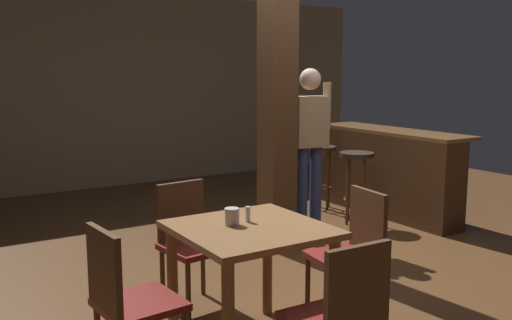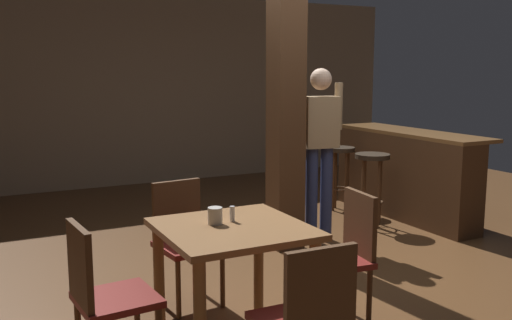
{
  "view_description": "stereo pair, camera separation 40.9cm",
  "coord_description": "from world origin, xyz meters",
  "views": [
    {
      "loc": [
        -2.97,
        -3.67,
        1.71
      ],
      "look_at": [
        -0.57,
        0.14,
        0.99
      ],
      "focal_mm": 40.0,
      "sensor_mm": 36.0,
      "label": 1
    },
    {
      "loc": [
        -2.61,
        -3.87,
        1.71
      ],
      "look_at": [
        -0.57,
        0.14,
        0.99
      ],
      "focal_mm": 40.0,
      "sensor_mm": 36.0,
      "label": 2
    }
  ],
  "objects": [
    {
      "name": "salt_shaker",
      "position": [
        -1.18,
        -0.74,
        0.82
      ],
      "size": [
        0.03,
        0.03,
        0.1
      ],
      "primitive_type": "cylinder",
      "color": "silver",
      "rests_on": "dining_table"
    },
    {
      "name": "pillar",
      "position": [
        0.06,
        0.77,
        1.4
      ],
      "size": [
        0.28,
        0.28,
        2.8
      ],
      "primitive_type": "cube",
      "color": "#4C301C",
      "rests_on": "ground_plane"
    },
    {
      "name": "bar_counter",
      "position": [
        1.86,
        1.14,
        0.51
      ],
      "size": [
        0.56,
        2.07,
        1.01
      ],
      "color": "brown",
      "rests_on": "ground_plane"
    },
    {
      "name": "bar_stool_near",
      "position": [
        1.29,
        1.0,
        0.61
      ],
      "size": [
        0.38,
        0.38,
        0.8
      ],
      "color": "#2D2319",
      "rests_on": "ground_plane"
    },
    {
      "name": "napkin_cup",
      "position": [
        -1.3,
        -0.75,
        0.83
      ],
      "size": [
        0.09,
        0.09,
        0.1
      ],
      "primitive_type": "cylinder",
      "color": "beige",
      "rests_on": "dining_table"
    },
    {
      "name": "standing_person",
      "position": [
        0.47,
        0.79,
        1.0
      ],
      "size": [
        0.47,
        0.25,
        1.72
      ],
      "color": "tan",
      "rests_on": "ground_plane"
    },
    {
      "name": "chair_north",
      "position": [
        -1.26,
        -0.05,
        0.51
      ],
      "size": [
        0.46,
        0.46,
        0.89
      ],
      "color": "maroon",
      "rests_on": "ground_plane"
    },
    {
      "name": "chair_south",
      "position": [
        -1.19,
        -1.64,
        0.51
      ],
      "size": [
        0.43,
        0.43,
        0.89
      ],
      "color": "maroon",
      "rests_on": "ground_plane"
    },
    {
      "name": "chair_west",
      "position": [
        -2.02,
        -0.86,
        0.51
      ],
      "size": [
        0.45,
        0.45,
        0.89
      ],
      "color": "maroon",
      "rests_on": "ground_plane"
    },
    {
      "name": "wall_back",
      "position": [
        0.0,
        4.5,
        1.4
      ],
      "size": [
        8.0,
        0.1,
        2.8
      ],
      "primitive_type": "cube",
      "color": "gray",
      "rests_on": "ground_plane"
    },
    {
      "name": "bar_stool_mid",
      "position": [
        1.4,
        1.75,
        0.57
      ],
      "size": [
        0.33,
        0.33,
        0.78
      ],
      "color": "#2D2319",
      "rests_on": "ground_plane"
    },
    {
      "name": "chair_east",
      "position": [
        -0.42,
        -0.86,
        0.51
      ],
      "size": [
        0.47,
        0.47,
        0.89
      ],
      "color": "maroon",
      "rests_on": "ground_plane"
    },
    {
      "name": "ground_plane",
      "position": [
        0.0,
        0.0,
        0.0
      ],
      "size": [
        10.8,
        10.8,
        0.0
      ],
      "primitive_type": "plane",
      "color": "brown"
    },
    {
      "name": "dining_table",
      "position": [
        -1.22,
        -0.83,
        0.63
      ],
      "size": [
        0.86,
        0.86,
        0.78
      ],
      "color": "brown",
      "rests_on": "ground_plane"
    }
  ]
}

